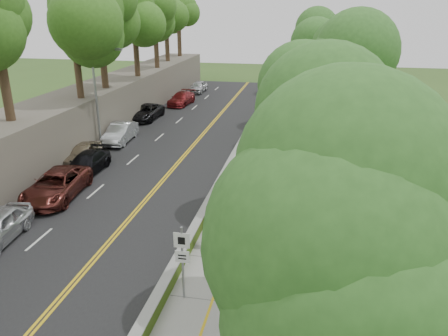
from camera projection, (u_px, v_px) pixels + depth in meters
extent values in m
plane|color=#33511E|center=(180.00, 255.00, 20.16)|extent=(140.00, 140.00, 0.00)
cube|color=black|center=(169.00, 149.00, 34.91)|extent=(11.20, 66.00, 0.04)
cube|color=gray|center=(268.00, 155.00, 33.47)|extent=(4.20, 66.00, 0.05)
cube|color=#94EC1A|center=(238.00, 150.00, 33.79)|extent=(0.42, 66.00, 0.60)
cube|color=#595147|center=(73.00, 120.00, 35.68)|extent=(5.00, 66.00, 4.00)
cube|color=slate|center=(296.00, 145.00, 32.75)|extent=(0.04, 66.00, 2.00)
cylinder|color=gray|center=(96.00, 100.00, 33.55)|extent=(0.18, 0.18, 8.00)
cylinder|color=gray|center=(105.00, 48.00, 32.00)|extent=(2.30, 0.13, 0.13)
cube|color=gray|center=(119.00, 49.00, 31.82)|extent=(0.50, 0.22, 0.14)
cylinder|color=gray|center=(183.00, 263.00, 16.65)|extent=(0.09, 0.09, 3.10)
cube|color=white|center=(182.00, 241.00, 16.27)|extent=(0.62, 0.04, 0.62)
cube|color=white|center=(182.00, 257.00, 16.52)|extent=(0.56, 0.04, 0.50)
cylinder|color=#EC5D00|center=(295.00, 126.00, 39.52)|extent=(0.59, 0.59, 0.97)
cube|color=slate|center=(279.00, 225.00, 21.98)|extent=(1.44, 1.22, 0.83)
imported|color=maroon|center=(56.00, 185.00, 25.85)|extent=(3.13, 5.85, 1.56)
imported|color=black|center=(87.00, 163.00, 29.69)|extent=(1.97, 4.76, 1.38)
imported|color=tan|center=(83.00, 153.00, 31.64)|extent=(2.12, 4.36, 1.43)
imported|color=silver|center=(120.00, 133.00, 36.43)|extent=(1.98, 4.89, 1.58)
imported|color=black|center=(146.00, 112.00, 43.66)|extent=(2.54, 5.34, 1.47)
imported|color=maroon|center=(181.00, 99.00, 50.03)|extent=(2.46, 5.12, 1.44)
imported|color=silver|center=(198.00, 87.00, 57.18)|extent=(1.84, 4.38, 1.48)
imported|color=yellow|center=(224.00, 210.00, 22.46)|extent=(0.77, 0.99, 1.80)
imported|color=silver|center=(240.00, 174.00, 27.44)|extent=(0.55, 0.67, 1.60)
imported|color=#222328|center=(208.00, 231.00, 20.58)|extent=(0.75, 0.87, 1.55)
imported|color=brown|center=(225.00, 188.00, 25.08)|extent=(0.87, 1.30, 1.87)
imported|color=black|center=(276.00, 128.00, 37.39)|extent=(1.11, 0.69, 1.76)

